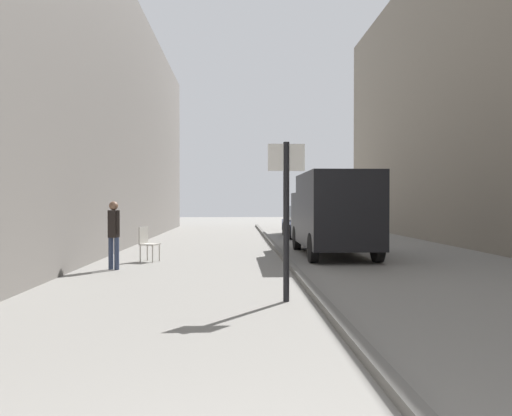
{
  "coord_description": "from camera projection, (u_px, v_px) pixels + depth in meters",
  "views": [
    {
      "loc": [
        0.24,
        -1.39,
        1.62
      ],
      "look_at": [
        0.8,
        12.92,
        1.45
      ],
      "focal_mm": 34.71,
      "sensor_mm": 36.0,
      "label": 1
    }
  ],
  "objects": [
    {
      "name": "ground_plane",
      "position": [
        228.0,
        262.0,
        13.39
      ],
      "size": [
        80.0,
        80.0,
        0.0
      ],
      "primitive_type": "plane",
      "color": "gray"
    },
    {
      "name": "building_facade_left",
      "position": [
        55.0,
        85.0,
        13.16
      ],
      "size": [
        2.01,
        40.0,
        9.47
      ],
      "primitive_type": "cube",
      "color": "slate",
      "rests_on": "ground_plane"
    },
    {
      "name": "kerb_strip",
      "position": [
        286.0,
        259.0,
        13.45
      ],
      "size": [
        0.16,
        40.0,
        0.12
      ],
      "primitive_type": "cube",
      "color": "#615F5B",
      "rests_on": "ground_plane"
    },
    {
      "name": "pedestrian_main_foreground",
      "position": [
        114.0,
        230.0,
        11.85
      ],
      "size": [
        0.31,
        0.25,
        1.64
      ],
      "rotation": [
        0.0,
        0.0,
        2.77
      ],
      "color": "#2D3851",
      "rests_on": "ground_plane"
    },
    {
      "name": "delivery_van",
      "position": [
        333.0,
        212.0,
        15.0
      ],
      "size": [
        1.97,
        5.26,
        2.47
      ],
      "rotation": [
        0.0,
        0.0,
        -0.0
      ],
      "color": "black",
      "rests_on": "ground_plane"
    },
    {
      "name": "parked_car",
      "position": [
        306.0,
        222.0,
        22.77
      ],
      "size": [
        1.87,
        4.22,
        1.45
      ],
      "rotation": [
        0.0,
        0.0,
        0.01
      ],
      "color": "navy",
      "rests_on": "ground_plane"
    },
    {
      "name": "street_sign_post",
      "position": [
        286.0,
        207.0,
        8.05
      ],
      "size": [
        0.6,
        0.1,
        2.6
      ],
      "rotation": [
        0.0,
        0.0,
        3.15
      ],
      "color": "black",
      "rests_on": "ground_plane"
    },
    {
      "name": "cafe_chair_near_window",
      "position": [
        147.0,
        241.0,
        13.5
      ],
      "size": [
        0.56,
        0.56,
        0.94
      ],
      "rotation": [
        0.0,
        0.0,
        4.37
      ],
      "color": "#B7B2A8",
      "rests_on": "ground_plane"
    }
  ]
}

